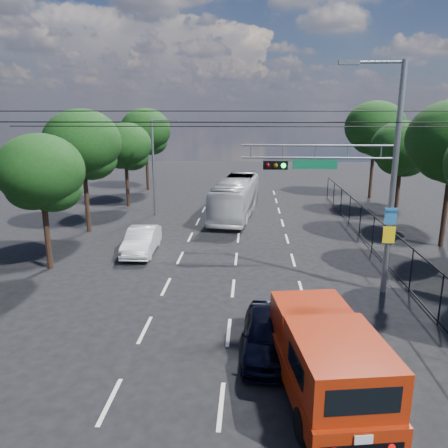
# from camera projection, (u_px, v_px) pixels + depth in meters

# --- Properties ---
(ground) EXTENTS (120.00, 120.00, 0.00)m
(ground) POSITION_uv_depth(u_px,v_px,m) (221.00, 406.00, 11.55)
(ground) COLOR black
(ground) RESTS_ON ground
(lane_markings) EXTENTS (6.12, 38.00, 0.01)m
(lane_markings) POSITION_uv_depth(u_px,v_px,m) (237.00, 248.00, 25.09)
(lane_markings) COLOR beige
(lane_markings) RESTS_ON ground
(signal_mast) EXTENTS (6.43, 0.39, 9.50)m
(signal_mast) POSITION_uv_depth(u_px,v_px,m) (364.00, 171.00, 17.68)
(signal_mast) COLOR slate
(signal_mast) RESTS_ON ground
(streetlight_left) EXTENTS (2.09, 0.22, 7.08)m
(streetlight_left) POSITION_uv_depth(u_px,v_px,m) (155.00, 163.00, 32.22)
(streetlight_left) COLOR slate
(streetlight_left) RESTS_ON ground
(utility_wires) EXTENTS (22.00, 5.04, 0.74)m
(utility_wires) POSITION_uv_depth(u_px,v_px,m) (235.00, 120.00, 18.31)
(utility_wires) COLOR black
(utility_wires) RESTS_ON ground
(fence_right) EXTENTS (0.06, 34.03, 2.00)m
(fence_right) POSITION_uv_depth(u_px,v_px,m) (383.00, 242.00, 22.63)
(fence_right) COLOR black
(fence_right) RESTS_ON ground
(tree_right_d) EXTENTS (4.32, 4.32, 7.02)m
(tree_right_d) POSITION_uv_depth(u_px,v_px,m) (402.00, 152.00, 30.98)
(tree_right_d) COLOR black
(tree_right_d) RESTS_ON ground
(tree_right_e) EXTENTS (5.28, 5.28, 8.58)m
(tree_right_e) POSITION_uv_depth(u_px,v_px,m) (375.00, 131.00, 38.44)
(tree_right_e) COLOR black
(tree_right_e) RESTS_ON ground
(tree_left_b) EXTENTS (4.08, 4.08, 6.63)m
(tree_left_b) POSITION_uv_depth(u_px,v_px,m) (42.00, 177.00, 20.65)
(tree_left_b) COLOR black
(tree_left_b) RESTS_ON ground
(tree_left_c) EXTENTS (4.80, 4.80, 7.80)m
(tree_left_c) POSITION_uv_depth(u_px,v_px,m) (83.00, 148.00, 27.25)
(tree_left_c) COLOR black
(tree_left_c) RESTS_ON ground
(tree_left_d) EXTENTS (4.20, 4.20, 6.83)m
(tree_left_d) POSITION_uv_depth(u_px,v_px,m) (126.00, 149.00, 35.14)
(tree_left_d) COLOR black
(tree_left_d) RESTS_ON ground
(tree_left_e) EXTENTS (4.92, 4.92, 7.99)m
(tree_left_e) POSITION_uv_depth(u_px,v_px,m) (146.00, 134.00, 42.68)
(tree_left_e) COLOR black
(tree_left_e) RESTS_ON ground
(red_pickup) EXTENTS (3.00, 6.22, 2.23)m
(red_pickup) POSITION_uv_depth(u_px,v_px,m) (324.00, 355.00, 11.77)
(red_pickup) COLOR black
(red_pickup) RESTS_ON ground
(navy_hatchback) EXTENTS (1.72, 4.03, 1.36)m
(navy_hatchback) POSITION_uv_depth(u_px,v_px,m) (268.00, 334.00, 13.91)
(navy_hatchback) COLOR black
(navy_hatchback) RESTS_ON ground
(white_bus) EXTENTS (3.53, 10.46, 2.86)m
(white_bus) POSITION_uv_depth(u_px,v_px,m) (236.00, 197.00, 32.48)
(white_bus) COLOR silver
(white_bus) RESTS_ON ground
(white_van) EXTENTS (1.62, 4.32, 1.41)m
(white_van) POSITION_uv_depth(u_px,v_px,m) (142.00, 241.00, 23.98)
(white_van) COLOR silver
(white_van) RESTS_ON ground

